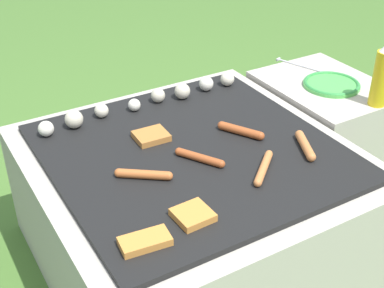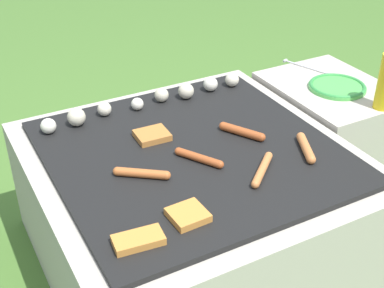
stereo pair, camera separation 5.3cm
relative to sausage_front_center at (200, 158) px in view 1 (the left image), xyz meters
name	(u,v)px [view 1 (the left image)]	position (x,y,z in m)	size (l,w,h in m)	color
ground_plane	(192,257)	(0.01, 0.07, -0.45)	(14.00, 14.00, 0.00)	#47702D
grill	(192,207)	(0.01, 0.07, -0.23)	(0.95, 0.95, 0.44)	#B2AA9E
side_ledge	(320,134)	(0.69, 0.21, -0.23)	(0.39, 0.50, 0.44)	#B2AA9E
sausage_mid_right	(241,131)	(0.19, 0.07, 0.00)	(0.09, 0.14, 0.03)	#A34C23
sausage_front_center	(200,158)	(0.00, 0.00, 0.00)	(0.10, 0.14, 0.02)	#A34C23
sausage_back_center	(144,174)	(-0.18, 0.01, 0.00)	(0.14, 0.11, 0.03)	#B7602D
sausage_back_left	(264,168)	(0.13, -0.14, 0.00)	(0.14, 0.12, 0.02)	#C6753D
sausage_mid_left	(305,145)	(0.31, -0.11, 0.00)	(0.08, 0.15, 0.03)	#C6753D
bread_slice_left	(193,215)	(-0.15, -0.22, 0.00)	(0.09, 0.09, 0.02)	#D18438
bread_slice_right	(151,136)	(-0.07, 0.19, 0.00)	(0.11, 0.09, 0.02)	#B27033
bread_slice_center	(145,241)	(-0.30, -0.24, 0.00)	(0.13, 0.08, 0.02)	#D18438
mushroom_row	(145,100)	(0.01, 0.39, 0.01)	(0.75, 0.08, 0.06)	silver
plate_colorful	(332,84)	(0.69, 0.18, 0.00)	(0.21, 0.21, 0.02)	#4CB24C
condiment_bottle	(382,76)	(0.72, -0.01, 0.10)	(0.06, 0.06, 0.23)	gold
fork_utensil	(298,65)	(0.71, 0.40, -0.01)	(0.09, 0.21, 0.01)	silver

